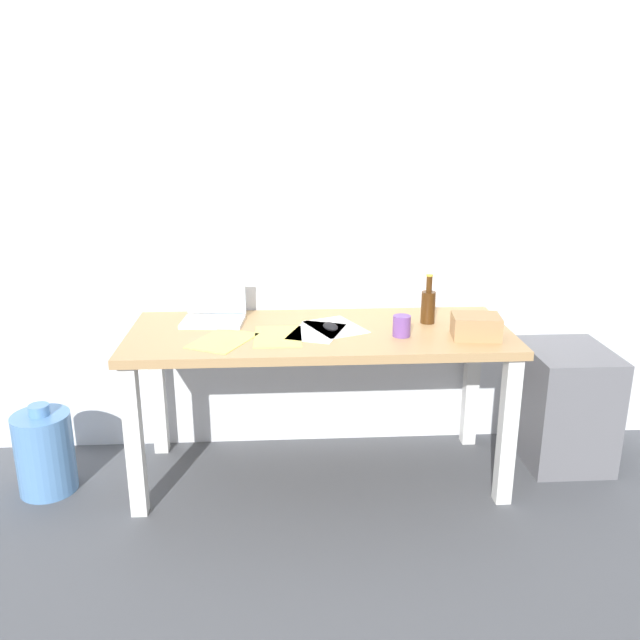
{
  "coord_description": "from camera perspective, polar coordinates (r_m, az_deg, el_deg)",
  "views": [
    {
      "loc": [
        -0.17,
        -2.86,
        1.69
      ],
      "look_at": [
        0.0,
        0.0,
        0.8
      ],
      "focal_mm": 36.67,
      "sensor_mm": 36.0,
      "label": 1
    }
  ],
  "objects": [
    {
      "name": "desk",
      "position": [
        3.05,
        0.0,
        -2.74
      ],
      "size": [
        1.76,
        0.69,
        0.75
      ],
      "color": "tan",
      "rests_on": "ground"
    },
    {
      "name": "back_wall",
      "position": [
        3.3,
        -0.43,
        10.46
      ],
      "size": [
        5.2,
        0.08,
        2.6
      ],
      "primitive_type": "cube",
      "color": "white",
      "rests_on": "ground"
    },
    {
      "name": "cardboard_box",
      "position": [
        2.99,
        13.45,
        -0.55
      ],
      "size": [
        0.23,
        0.19,
        0.1
      ],
      "primitive_type": "cube",
      "rotation": [
        0.0,
        0.0,
        -0.12
      ],
      "color": "tan",
      "rests_on": "desk"
    },
    {
      "name": "laptop_left",
      "position": [
        3.18,
        -9.24,
        0.67
      ],
      "size": [
        0.31,
        0.24,
        0.21
      ],
      "color": "silver",
      "rests_on": "desk"
    },
    {
      "name": "water_cooler_jug",
      "position": [
        3.36,
        -22.88,
        -10.58
      ],
      "size": [
        0.26,
        0.26,
        0.44
      ],
      "color": "#598CC6",
      "rests_on": "ground"
    },
    {
      "name": "paper_yellow_folder",
      "position": [
        2.94,
        -3.68,
        -1.45
      ],
      "size": [
        0.21,
        0.3,
        0.0
      ],
      "primitive_type": "cube",
      "rotation": [
        0.0,
        0.0,
        -0.01
      ],
      "color": "#F4E06B",
      "rests_on": "desk"
    },
    {
      "name": "paper_sheet_front_left",
      "position": [
        2.91,
        -8.5,
        -1.78
      ],
      "size": [
        0.32,
        0.36,
        0.0
      ],
      "primitive_type": "cube",
      "rotation": [
        0.0,
        0.0,
        -0.47
      ],
      "color": "#F4E06B",
      "rests_on": "desk"
    },
    {
      "name": "computer_mouse",
      "position": [
        3.02,
        0.92,
        -0.58
      ],
      "size": [
        0.09,
        0.11,
        0.03
      ],
      "primitive_type": "ellipsoid",
      "rotation": [
        0.0,
        0.0,
        0.36
      ],
      "color": "black",
      "rests_on": "desk"
    },
    {
      "name": "filing_cabinet",
      "position": [
        3.56,
        20.5,
        -6.94
      ],
      "size": [
        0.4,
        0.48,
        0.59
      ],
      "primitive_type": "cube",
      "color": "slate",
      "rests_on": "ground"
    },
    {
      "name": "paper_sheet_near_back",
      "position": [
        3.06,
        1.36,
        -0.61
      ],
      "size": [
        0.31,
        0.36,
        0.0
      ],
      "primitive_type": "cube",
      "rotation": [
        0.0,
        0.0,
        0.41
      ],
      "color": "white",
      "rests_on": "desk"
    },
    {
      "name": "beer_bottle",
      "position": [
        3.15,
        9.42,
        1.29
      ],
      "size": [
        0.07,
        0.07,
        0.24
      ],
      "color": "#47280F",
      "rests_on": "desk"
    },
    {
      "name": "paper_sheet_center",
      "position": [
        3.0,
        -0.31,
        -1.02
      ],
      "size": [
        0.3,
        0.35,
        0.0
      ],
      "primitive_type": "cube",
      "rotation": [
        0.0,
        0.0,
        -0.36
      ],
      "color": "white",
      "rests_on": "desk"
    },
    {
      "name": "ground_plane",
      "position": [
        3.33,
        0.0,
        -13.25
      ],
      "size": [
        8.0,
        8.0,
        0.0
      ],
      "primitive_type": "plane",
      "color": "#515459"
    },
    {
      "name": "coffee_mug",
      "position": [
        2.95,
        7.14,
        -0.52
      ],
      "size": [
        0.08,
        0.08,
        0.09
      ],
      "primitive_type": "cylinder",
      "color": "#724799",
      "rests_on": "desk"
    }
  ]
}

